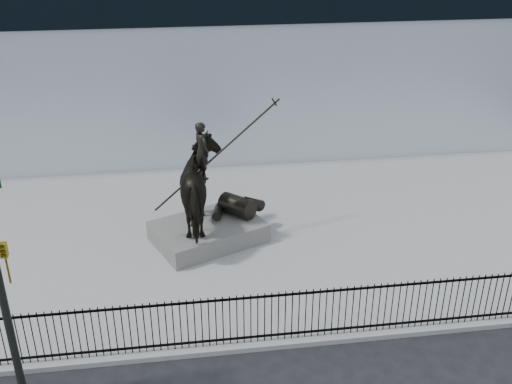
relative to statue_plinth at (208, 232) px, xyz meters
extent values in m
plane|color=black|center=(2.19, -6.67, -0.48)|extent=(120.00, 120.00, 0.00)
cube|color=#9A9A98|center=(2.19, 0.33, -0.40)|extent=(30.00, 12.00, 0.15)
cube|color=silver|center=(2.19, 13.33, 4.02)|extent=(44.00, 14.00, 9.00)
cube|color=black|center=(2.19, -5.42, -0.18)|extent=(22.00, 0.05, 0.05)
cube|color=black|center=(2.19, -5.42, 1.07)|extent=(22.00, 0.05, 0.05)
cube|color=black|center=(2.19, -5.42, 0.42)|extent=(22.00, 0.03, 1.50)
cube|color=#595651|center=(0.00, 0.00, 0.00)|extent=(4.16, 3.59, 0.66)
imported|color=black|center=(0.00, 0.00, 1.72)|extent=(3.26, 3.47, 2.78)
imported|color=black|center=(-0.10, -0.04, 2.99)|extent=(0.69, 0.81, 1.88)
cylinder|color=black|center=(0.35, 0.15, 2.71)|extent=(4.14, 1.83, 2.83)
imported|color=gold|center=(-4.59, -6.47, 3.22)|extent=(0.16, 0.20, 1.00)
camera|label=1|loc=(-0.89, -17.77, 10.03)|focal=42.00mm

